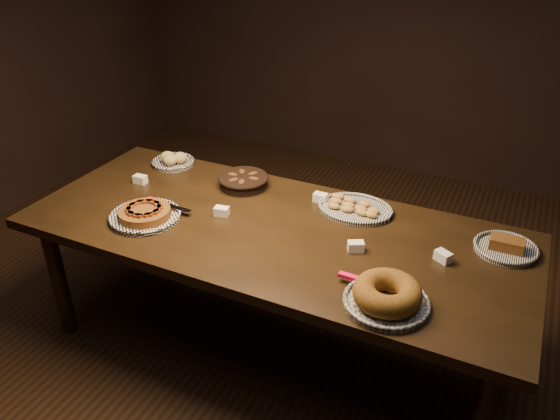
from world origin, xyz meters
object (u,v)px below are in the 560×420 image
at_px(buffet_table, 272,240).
at_px(madeleine_platter, 355,208).
at_px(bundt_cake_plate, 387,296).
at_px(apple_tart_plate, 145,214).

distance_m(buffet_table, madeleine_platter, 0.45).
bearing_deg(bundt_cake_plate, apple_tart_plate, 159.05).
height_order(buffet_table, bundt_cake_plate, bundt_cake_plate).
xyz_separation_m(apple_tart_plate, bundt_cake_plate, (1.24, -0.13, 0.02)).
relative_size(apple_tart_plate, madeleine_platter, 0.97).
bearing_deg(buffet_table, bundt_cake_plate, -26.64).
relative_size(buffet_table, apple_tart_plate, 6.69).
height_order(madeleine_platter, bundt_cake_plate, bundt_cake_plate).
xyz_separation_m(buffet_table, bundt_cake_plate, (0.65, -0.33, 0.12)).
distance_m(buffet_table, bundt_cake_plate, 0.74).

